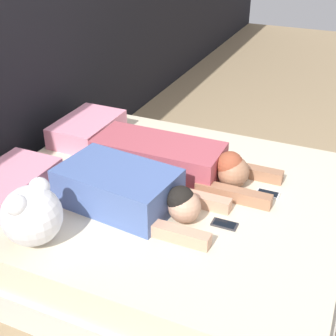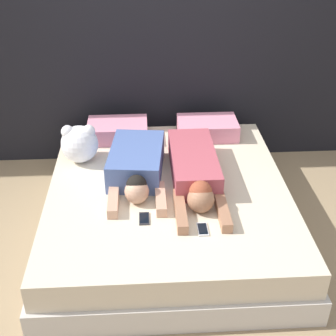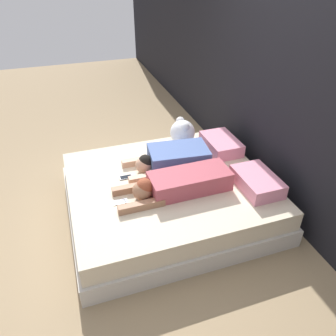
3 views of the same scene
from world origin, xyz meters
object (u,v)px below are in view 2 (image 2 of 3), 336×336
at_px(person_right, 195,171).
at_px(plush_toy, 80,143).
at_px(pillow_head_right, 207,128).
at_px(pillow_head_left, 118,130).
at_px(person_left, 137,166).
at_px(bed, 168,207).
at_px(cell_phone_right, 203,229).
at_px(cell_phone_left, 144,219).

relative_size(person_right, plush_toy, 3.64).
relative_size(pillow_head_right, plush_toy, 1.66).
height_order(pillow_head_right, person_right, person_right).
distance_m(pillow_head_left, person_left, 0.68).
height_order(bed, person_left, person_left).
height_order(bed, person_right, person_right).
xyz_separation_m(bed, cell_phone_right, (0.19, -0.54, 0.21)).
bearing_deg(person_right, plush_toy, 157.35).
height_order(person_left, cell_phone_right, person_left).
bearing_deg(plush_toy, cell_phone_left, -58.59).
relative_size(pillow_head_right, cell_phone_left, 3.88).
distance_m(pillow_head_right, person_right, 0.77).
xyz_separation_m(pillow_head_right, cell_phone_right, (-0.20, -1.32, -0.07)).
bearing_deg(bed, plush_toy, 148.78).
height_order(pillow_head_left, plush_toy, plush_toy).
bearing_deg(plush_toy, bed, -31.22).
xyz_separation_m(pillow_head_right, plush_toy, (-1.07, -0.38, 0.08)).
distance_m(pillow_head_left, person_right, 0.95).
distance_m(pillow_head_right, cell_phone_right, 1.34).
bearing_deg(person_right, person_left, 169.60).
height_order(pillow_head_left, cell_phone_right, pillow_head_left).
relative_size(bed, person_right, 1.80).
xyz_separation_m(pillow_head_left, plush_toy, (-0.28, -0.38, 0.08)).
relative_size(bed, cell_phone_right, 15.28).
height_order(pillow_head_right, cell_phone_right, pillow_head_right).
relative_size(pillow_head_left, pillow_head_right, 1.00).
relative_size(bed, pillow_head_right, 3.94).
bearing_deg(cell_phone_left, bed, 65.43).
distance_m(cell_phone_right, plush_toy, 1.29).
bearing_deg(person_right, cell_phone_left, -131.01).
distance_m(bed, plush_toy, 0.87).
bearing_deg(cell_phone_left, pillow_head_left, 100.09).
relative_size(cell_phone_left, plush_toy, 0.43).
distance_m(person_left, plush_toy, 0.54).
xyz_separation_m(person_left, person_right, (0.43, -0.08, -0.01)).
relative_size(pillow_head_left, cell_phone_right, 3.88).
xyz_separation_m(pillow_head_right, person_right, (-0.19, -0.74, 0.02)).
bearing_deg(cell_phone_left, pillow_head_right, 64.09).
bearing_deg(person_right, cell_phone_right, -91.07).
bearing_deg(cell_phone_right, bed, 109.71).
xyz_separation_m(pillow_head_left, cell_phone_right, (0.59, -1.32, -0.07)).
relative_size(cell_phone_right, plush_toy, 0.43).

